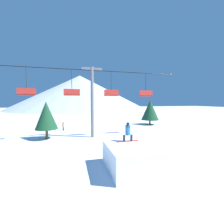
# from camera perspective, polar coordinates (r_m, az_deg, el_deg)

# --- Properties ---
(ground_plane) EXTENTS (220.00, 220.00, 0.00)m
(ground_plane) POSITION_cam_1_polar(r_m,az_deg,el_deg) (10.63, 13.30, -19.99)
(ground_plane) COLOR white
(mountain_ridge) EXTENTS (75.55, 75.55, 19.22)m
(mountain_ridge) POSITION_cam_1_polar(r_m,az_deg,el_deg) (89.72, -12.14, 7.33)
(mountain_ridge) COLOR silver
(mountain_ridge) RESTS_ON ground_plane
(snow_ramp) EXTENTS (3.00, 3.38, 1.54)m
(snow_ramp) POSITION_cam_1_polar(r_m,az_deg,el_deg) (9.93, 7.37, -16.88)
(snow_ramp) COLOR white
(snow_ramp) RESTS_ON ground_plane
(snowboarder) EXTENTS (1.55, 0.35, 1.34)m
(snowboarder) POSITION_cam_1_polar(r_m,az_deg,el_deg) (10.49, 6.06, -7.60)
(snowboarder) COLOR #B22D2D
(snowboarder) RESTS_ON snow_ramp
(chairlift) EXTENTS (21.87, 0.44, 8.35)m
(chairlift) POSITION_cam_1_polar(r_m,az_deg,el_deg) (17.99, -7.54, 6.44)
(chairlift) COLOR slate
(chairlift) RESTS_ON ground_plane
(pine_tree_near) EXTENTS (2.47, 2.47, 4.31)m
(pine_tree_near) POSITION_cam_1_polar(r_m,az_deg,el_deg) (18.60, -23.75, -1.20)
(pine_tree_near) COLOR #4C3823
(pine_tree_near) RESTS_ON ground_plane
(pine_tree_far) EXTENTS (3.20, 3.20, 4.56)m
(pine_tree_far) POSITION_cam_1_polar(r_m,az_deg,el_deg) (28.76, 14.30, 0.74)
(pine_tree_far) COLOR #4C3823
(pine_tree_far) RESTS_ON ground_plane
(distant_skier) EXTENTS (0.24, 0.24, 1.23)m
(distant_skier) POSITION_cam_1_polar(r_m,az_deg,el_deg) (23.52, -18.09, -5.08)
(distant_skier) COLOR black
(distant_skier) RESTS_ON ground_plane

